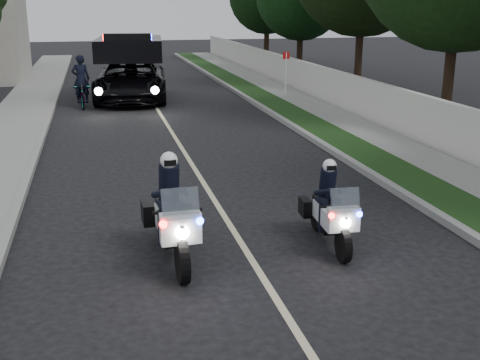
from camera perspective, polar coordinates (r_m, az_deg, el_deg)
The scene contains 18 objects.
ground at distance 10.83m, azimuth 0.20°, elevation -6.11°, with size 120.00×120.00×0.00m, color black.
curb_right at distance 21.15m, azimuth 4.66°, elevation 5.27°, with size 0.20×60.00×0.15m, color gray.
grass_verge at distance 21.37m, azimuth 6.46°, elevation 5.34°, with size 1.20×60.00×0.16m, color #193814.
sidewalk_right at distance 21.84m, azimuth 9.69°, elevation 5.45°, with size 1.40×60.00×0.16m, color gray.
property_wall at distance 22.13m, azimuth 12.18°, elevation 7.23°, with size 0.22×60.00×1.50m, color beige.
curb_left at distance 20.22m, azimuth -18.10°, elevation 3.98°, with size 0.20×60.00×0.15m, color gray.
sidewalk_left at distance 20.34m, azimuth -21.19°, elevation 3.77°, with size 2.00×60.00×0.16m, color gray.
lane_marking at distance 20.29m, azimuth -6.46°, elevation 4.54°, with size 0.12×50.00×0.01m, color #BFB78C.
police_moto_left at distance 10.33m, azimuth -6.26°, elevation -7.37°, with size 0.75×2.14×1.82m, color silver, non-canonical shape.
police_moto_right at distance 10.98m, azimuth 8.32°, elevation -5.98°, with size 0.63×1.81×1.54m, color silver, non-canonical shape.
police_suv at distance 27.27m, azimuth -10.13°, elevation 7.43°, with size 2.96×6.40×3.11m, color black.
bicycle at distance 25.66m, azimuth -14.55°, elevation 6.60°, with size 0.63×1.81×0.95m, color black.
cyclist at distance 25.66m, azimuth -14.55°, elevation 6.60°, with size 0.69×0.46×1.93m, color black.
sign_post at distance 27.82m, azimuth 4.29°, elevation 7.81°, with size 0.32×0.32×2.07m, color #B70D25, non-canonical shape.
tree_right_b at distance 22.49m, azimuth 18.64°, elevation 4.94°, with size 6.90×6.90×11.50m, color #1A3913, non-canonical shape.
tree_right_c at distance 30.94m, azimuth 10.93°, elevation 8.43°, with size 6.91×6.91×11.52m, color black, non-canonical shape.
tree_right_d at distance 37.31m, azimuth 5.58°, elevation 9.97°, with size 5.31×5.31×8.84m, color #133913, non-canonical shape.
tree_right_e at distance 44.26m, azimuth 2.49°, elevation 11.04°, with size 5.36×5.36×8.94m, color black, non-canonical shape.
Camera 1 is at (-2.35, -9.72, 4.15)m, focal length 45.35 mm.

